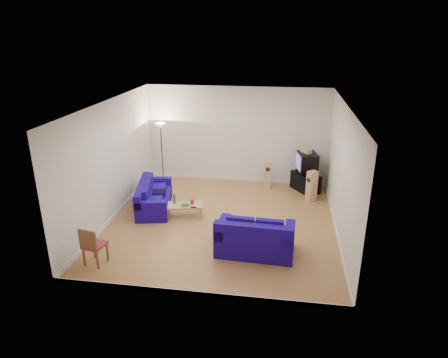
# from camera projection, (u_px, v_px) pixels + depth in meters

# --- Properties ---
(room) EXTENTS (6.01, 6.51, 3.21)m
(room) POSITION_uv_depth(u_px,v_px,m) (222.00, 168.00, 10.27)
(room) COLOR brown
(room) RESTS_ON ground
(sofa_three_seat) EXTENTS (1.26, 2.14, 0.77)m
(sofa_three_seat) POSITION_uv_depth(u_px,v_px,m) (153.00, 199.00, 11.56)
(sofa_three_seat) COLOR #150755
(sofa_three_seat) RESTS_ON ground
(sofa_loveseat) EXTENTS (1.83, 1.08, 0.89)m
(sofa_loveseat) POSITION_uv_depth(u_px,v_px,m) (255.00, 240.00, 9.21)
(sofa_loveseat) COLOR #150755
(sofa_loveseat) RESTS_ON ground
(coffee_table) EXTENTS (1.09, 0.72, 0.36)m
(coffee_table) POSITION_uv_depth(u_px,v_px,m) (184.00, 206.00, 11.03)
(coffee_table) COLOR tan
(coffee_table) RESTS_ON ground
(bottle) EXTENTS (0.07, 0.07, 0.27)m
(bottle) POSITION_uv_depth(u_px,v_px,m) (174.00, 199.00, 11.02)
(bottle) COLOR #197233
(bottle) RESTS_ON coffee_table
(tissue_box) EXTENTS (0.23, 0.16, 0.08)m
(tissue_box) POSITION_uv_depth(u_px,v_px,m) (185.00, 205.00, 10.90)
(tissue_box) COLOR green
(tissue_box) RESTS_ON coffee_table
(red_canister) EXTENTS (0.11, 0.11, 0.15)m
(red_canister) POSITION_uv_depth(u_px,v_px,m) (192.00, 202.00, 11.02)
(red_canister) COLOR red
(red_canister) RESTS_ON coffee_table
(remote) EXTENTS (0.16, 0.09, 0.02)m
(remote) POSITION_uv_depth(u_px,v_px,m) (194.00, 207.00, 10.81)
(remote) COLOR black
(remote) RESTS_ON coffee_table
(tv_stand) EXTENTS (0.98, 1.08, 0.58)m
(tv_stand) POSITION_uv_depth(u_px,v_px,m) (305.00, 182.00, 12.83)
(tv_stand) COLOR black
(tv_stand) RESTS_ON ground
(av_receiver) EXTENTS (0.52, 0.54, 0.10)m
(av_receiver) POSITION_uv_depth(u_px,v_px,m) (304.00, 171.00, 12.76)
(av_receiver) COLOR black
(av_receiver) RESTS_ON tv_stand
(television) EXTENTS (0.69, 0.84, 0.58)m
(television) POSITION_uv_depth(u_px,v_px,m) (307.00, 162.00, 12.60)
(television) COLOR black
(television) RESTS_ON av_receiver
(centre_speaker) EXTENTS (0.36, 0.41, 0.14)m
(centre_speaker) POSITION_uv_depth(u_px,v_px,m) (306.00, 151.00, 12.52)
(centre_speaker) COLOR tan
(centre_speaker) RESTS_ON television
(speaker_left) EXTENTS (0.23, 0.30, 0.93)m
(speaker_left) POSITION_uv_depth(u_px,v_px,m) (267.00, 174.00, 12.99)
(speaker_left) COLOR tan
(speaker_left) RESTS_ON ground
(speaker_right) EXTENTS (0.35, 0.35, 0.94)m
(speaker_right) POSITION_uv_depth(u_px,v_px,m) (312.00, 186.00, 12.00)
(speaker_right) COLOR tan
(speaker_right) RESTS_ON ground
(floor_lamp) EXTENTS (0.35, 0.35, 2.04)m
(floor_lamp) POSITION_uv_depth(u_px,v_px,m) (161.00, 134.00, 13.06)
(floor_lamp) COLOR black
(floor_lamp) RESTS_ON ground
(dining_chair) EXTENTS (0.51, 0.51, 0.91)m
(dining_chair) POSITION_uv_depth(u_px,v_px,m) (92.00, 244.00, 8.69)
(dining_chair) COLOR brown
(dining_chair) RESTS_ON ground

